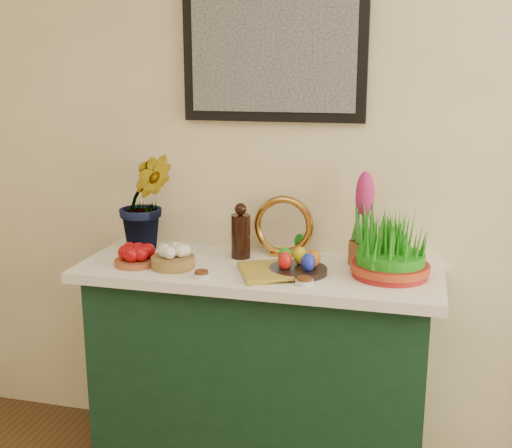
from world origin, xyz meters
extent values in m
cube|color=#FFF0BF|center=(0.00, 2.25, 1.35)|extent=(4.00, 0.04, 2.70)
cube|color=black|center=(-0.33, 2.23, 1.70)|extent=(0.74, 0.03, 0.54)
cube|color=#A5A5A5|center=(-0.33, 2.21, 1.70)|extent=(0.66, 0.01, 0.46)
cube|color=#143822|center=(-0.33, 2.00, 0.42)|extent=(1.30, 0.45, 0.85)
cube|color=white|center=(-0.33, 2.00, 0.87)|extent=(1.40, 0.55, 0.04)
imported|color=#2F7E23|center=(-0.85, 2.12, 1.16)|extent=(0.35, 0.33, 0.54)
cylinder|color=#9C4E2A|center=(-0.81, 1.90, 0.90)|extent=(0.21, 0.21, 0.02)
cylinder|color=olive|center=(-0.65, 1.90, 0.91)|extent=(0.20, 0.20, 0.04)
cylinder|color=black|center=(-0.43, 2.10, 0.98)|extent=(0.08, 0.08, 0.18)
sphere|color=black|center=(-0.43, 2.10, 1.09)|extent=(0.05, 0.05, 0.05)
cube|color=#B77C31|center=(-0.28, 2.16, 0.90)|extent=(0.10, 0.05, 0.01)
torus|color=#B77C31|center=(-0.28, 2.18, 1.01)|extent=(0.25, 0.06, 0.25)
cylinder|color=silver|center=(-0.28, 2.17, 1.01)|extent=(0.19, 0.03, 0.19)
imported|color=#B39630|center=(-0.37, 1.87, 0.91)|extent=(0.24, 0.28, 0.03)
cylinder|color=silver|center=(-0.51, 1.81, 0.90)|extent=(0.06, 0.06, 0.02)
cylinder|color=#592D14|center=(-0.51, 1.81, 0.91)|extent=(0.05, 0.05, 0.01)
cylinder|color=silver|center=(-0.12, 1.83, 0.90)|extent=(0.07, 0.07, 0.02)
cylinder|color=#592D14|center=(-0.12, 1.83, 0.91)|extent=(0.05, 0.05, 0.01)
cylinder|color=black|center=(-0.17, 1.95, 0.90)|extent=(0.25, 0.25, 0.02)
ellipsoid|color=red|center=(-0.21, 1.92, 0.95)|extent=(0.05, 0.05, 0.07)
ellipsoid|color=#1B2CC0|center=(-0.13, 1.92, 0.95)|extent=(0.05, 0.05, 0.07)
ellipsoid|color=yellow|center=(-0.17, 2.00, 0.95)|extent=(0.05, 0.05, 0.07)
ellipsoid|color=#1B961C|center=(-0.23, 1.97, 0.95)|extent=(0.05, 0.05, 0.07)
ellipsoid|color=#CF6718|center=(-0.12, 1.97, 0.95)|extent=(0.05, 0.05, 0.07)
cylinder|color=brown|center=(0.05, 2.13, 0.94)|extent=(0.11, 0.11, 0.09)
ellipsoid|color=#CA286C|center=(0.05, 2.13, 1.17)|extent=(0.07, 0.07, 0.17)
cylinder|color=maroon|center=(0.16, 2.00, 0.92)|extent=(0.28, 0.28, 0.05)
cylinder|color=#9F0F18|center=(0.16, 2.00, 0.93)|extent=(0.29, 0.29, 0.03)
camera|label=1|loc=(0.25, -0.31, 1.64)|focal=45.00mm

